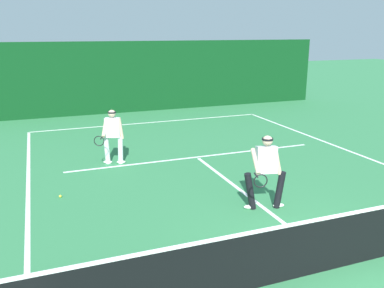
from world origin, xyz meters
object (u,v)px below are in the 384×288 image
object	(u,v)px
player_far	(113,134)
player_near	(266,169)
tennis_ball	(269,159)
tennis_ball_extra	(60,196)

from	to	relation	value
player_far	player_near	bearing A→B (deg)	140.23
tennis_ball	tennis_ball_extra	bearing A→B (deg)	-172.69
player_far	tennis_ball	bearing A→B (deg)	-176.20
player_near	tennis_ball_extra	bearing A→B (deg)	-14.24
player_near	tennis_ball	world-z (taller)	player_near
player_near	player_far	size ratio (longest dim) A/B	1.03
player_far	tennis_ball_extra	size ratio (longest dim) A/B	24.48
player_far	tennis_ball_extra	world-z (taller)	player_far
tennis_ball_extra	tennis_ball	bearing A→B (deg)	7.31
player_near	tennis_ball	distance (m)	3.72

